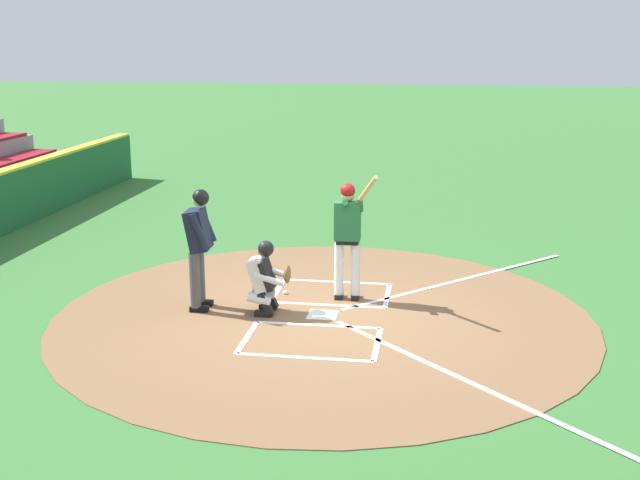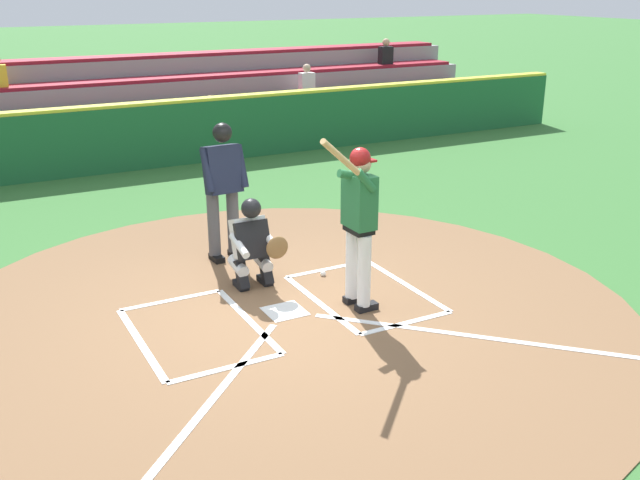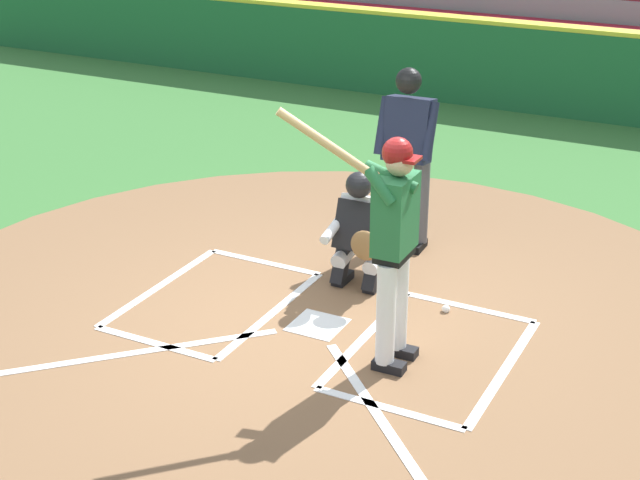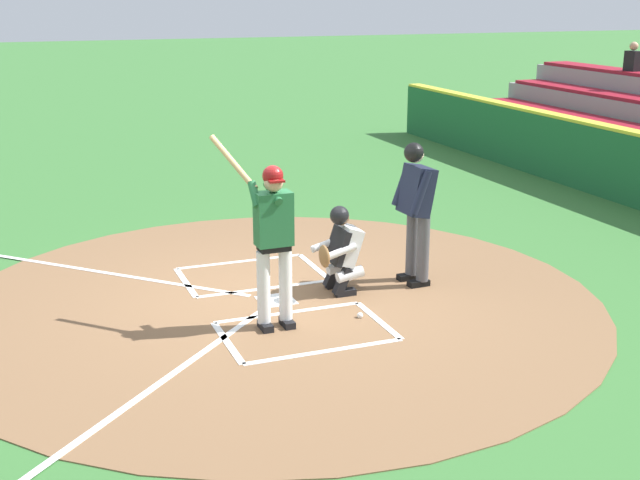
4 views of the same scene
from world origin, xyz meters
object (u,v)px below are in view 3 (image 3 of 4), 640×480
object	(u,v)px
catcher	(360,228)
baseball	(446,309)
plate_umpire	(408,147)
batter	(393,237)

from	to	relation	value
catcher	baseball	xyz separation A→B (m)	(-0.90, 0.12, -0.55)
plate_umpire	catcher	bearing A→B (deg)	88.36
catcher	baseball	distance (m)	1.06
catcher	plate_umpire	bearing A→B (deg)	-91.64
batter	plate_umpire	size ratio (longest dim) A/B	1.14
baseball	catcher	bearing A→B (deg)	-7.90
catcher	plate_umpire	size ratio (longest dim) A/B	0.61
catcher	baseball	size ratio (longest dim) A/B	15.27
batter	baseball	xyz separation A→B (m)	(-0.10, -1.02, -1.06)
plate_umpire	baseball	bearing A→B (deg)	127.26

